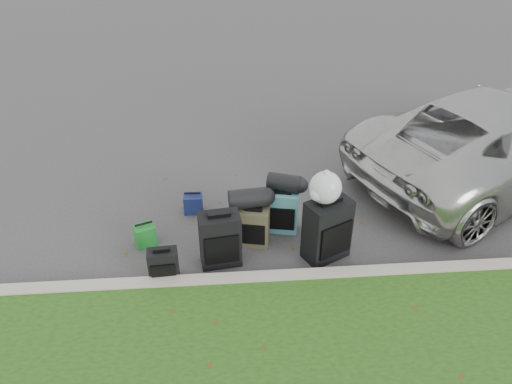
{
  "coord_description": "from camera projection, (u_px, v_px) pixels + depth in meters",
  "views": [
    {
      "loc": [
        -0.52,
        -5.38,
        4.2
      ],
      "look_at": [
        -0.1,
        0.2,
        0.55
      ],
      "focal_mm": 35.0,
      "sensor_mm": 36.0,
      "label": 1
    }
  ],
  "objects": [
    {
      "name": "trash_bag",
      "position": [
        325.0,
        188.0,
        5.89
      ],
      "size": [
        0.39,
        0.39,
        0.39
      ],
      "primitive_type": "sphere",
      "color": "silver",
      "rests_on": "suitcase_large_black_right"
    },
    {
      "name": "suitcase_olive",
      "position": [
        254.0,
        227.0,
        6.51
      ],
      "size": [
        0.43,
        0.32,
        0.53
      ],
      "primitive_type": "cube",
      "rotation": [
        0.0,
        0.0,
        -0.21
      ],
      "color": "#373322",
      "rests_on": "ground"
    },
    {
      "name": "suv",
      "position": [
        503.0,
        138.0,
        7.71
      ],
      "size": [
        5.48,
        4.13,
        1.38
      ],
      "primitive_type": "imported",
      "rotation": [
        0.0,
        0.0,
        1.99
      ],
      "color": "#B7B7B2",
      "rests_on": "ground"
    },
    {
      "name": "ground",
      "position": [
        264.0,
        233.0,
        6.82
      ],
      "size": [
        120.0,
        120.0,
        0.0
      ],
      "primitive_type": "plane",
      "color": "#383535",
      "rests_on": "ground"
    },
    {
      "name": "duffel_left",
      "position": [
        248.0,
        199.0,
        6.35
      ],
      "size": [
        0.5,
        0.31,
        0.26
      ],
      "primitive_type": "cylinder",
      "rotation": [
        0.0,
        1.57,
        0.1
      ],
      "color": "black",
      "rests_on": "suitcase_olive"
    },
    {
      "name": "curb",
      "position": [
        272.0,
        280.0,
        5.95
      ],
      "size": [
        120.0,
        0.18,
        0.15
      ],
      "primitive_type": "cube",
      "color": "#9E937F",
      "rests_on": "ground"
    },
    {
      "name": "suitcase_large_black_left",
      "position": [
        220.0,
        239.0,
        6.14
      ],
      "size": [
        0.53,
        0.36,
        0.72
      ],
      "primitive_type": "cube",
      "rotation": [
        0.0,
        0.0,
        0.13
      ],
      "color": "black",
      "rests_on": "ground"
    },
    {
      "name": "duffel_right",
      "position": [
        284.0,
        183.0,
        6.56
      ],
      "size": [
        0.48,
        0.37,
        0.24
      ],
      "primitive_type": "cylinder",
      "rotation": [
        0.0,
        1.57,
        -0.35
      ],
      "color": "black",
      "rests_on": "suitcase_teal"
    },
    {
      "name": "suitcase_teal",
      "position": [
        282.0,
        211.0,
        6.74
      ],
      "size": [
        0.46,
        0.33,
        0.6
      ],
      "primitive_type": "cube",
      "rotation": [
        0.0,
        0.0,
        -0.19
      ],
      "color": "teal",
      "rests_on": "ground"
    },
    {
      "name": "suitcase_large_black_right",
      "position": [
        327.0,
        230.0,
        6.21
      ],
      "size": [
        0.64,
        0.55,
        0.83
      ],
      "primitive_type": "cube",
      "rotation": [
        0.0,
        0.0,
        0.47
      ],
      "color": "black",
      "rests_on": "ground"
    },
    {
      "name": "suitcase_small_black",
      "position": [
        164.0,
        265.0,
        5.94
      ],
      "size": [
        0.37,
        0.22,
        0.44
      ],
      "primitive_type": "cube",
      "rotation": [
        0.0,
        0.0,
        0.07
      ],
      "color": "black",
      "rests_on": "ground"
    },
    {
      "name": "tote_navy",
      "position": [
        193.0,
        204.0,
        7.18
      ],
      "size": [
        0.26,
        0.21,
        0.28
      ],
      "primitive_type": "cube",
      "rotation": [
        0.0,
        0.0,
        -0.03
      ],
      "color": "navy",
      "rests_on": "ground"
    },
    {
      "name": "tote_green",
      "position": [
        145.0,
        235.0,
        6.56
      ],
      "size": [
        0.31,
        0.28,
        0.29
      ],
      "primitive_type": "cube",
      "rotation": [
        0.0,
        0.0,
        0.37
      ],
      "color": "#1A7826",
      "rests_on": "ground"
    }
  ]
}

